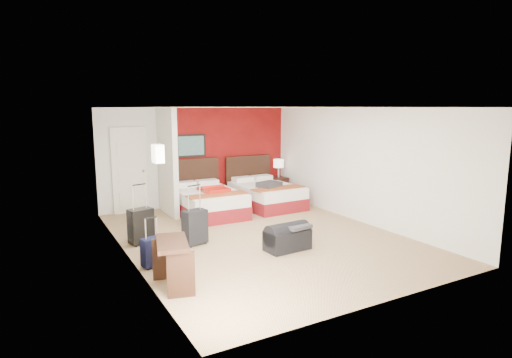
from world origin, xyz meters
TOP-DOWN VIEW (x-y plane):
  - ground at (0.00, 0.00)m, footprint 6.50×6.50m
  - room_walls at (-1.40, 1.42)m, footprint 5.02×6.52m
  - red_accent_panel at (0.75, 3.23)m, footprint 3.50×0.04m
  - partition_wall at (-1.00, 2.61)m, footprint 0.12×1.20m
  - entry_door at (-1.75, 3.20)m, footprint 0.82×0.06m
  - bed_left at (-0.22, 2.09)m, footprint 1.37×1.94m
  - bed_right at (1.41, 2.15)m, footprint 1.39×1.93m
  - red_suitcase_open at (-0.12, 1.99)m, footprint 0.58×0.79m
  - jacket_bundle at (1.31, 1.85)m, footprint 0.64×0.57m
  - nightstand at (2.18, 2.81)m, footprint 0.44×0.44m
  - table_lamp at (2.18, 2.81)m, footprint 0.35×0.35m
  - suitcase_black at (-2.14, 0.67)m, footprint 0.48×0.36m
  - suitcase_charcoal at (-1.28, 0.16)m, footprint 0.47×0.35m
  - suitcase_navy at (-2.27, -0.57)m, footprint 0.36×0.26m
  - duffel_bag at (0.05, -0.91)m, footprint 0.82×0.47m
  - jacket_draped at (0.20, -0.96)m, footprint 0.50×0.44m
  - desk at (-2.23, -1.49)m, footprint 0.60×0.90m

SIDE VIEW (x-z plane):
  - ground at x=0.00m, z-range 0.00..0.00m
  - duffel_bag at x=0.05m, z-range 0.00..0.40m
  - suitcase_navy at x=-2.27m, z-range 0.00..0.45m
  - bed_right at x=1.41m, z-range 0.00..0.56m
  - bed_left at x=-0.22m, z-range 0.00..0.58m
  - nightstand at x=2.18m, z-range 0.00..0.60m
  - suitcase_charcoal at x=-1.28m, z-range 0.00..0.62m
  - suitcase_black at x=-2.14m, z-range 0.00..0.64m
  - desk at x=-2.23m, z-range 0.00..0.68m
  - jacket_draped at x=0.20m, z-range 0.40..0.46m
  - red_suitcase_open at x=-0.12m, z-range 0.58..0.67m
  - jacket_bundle at x=1.31m, z-range 0.56..0.69m
  - table_lamp at x=2.18m, z-range 0.60..1.10m
  - entry_door at x=-1.75m, z-range 0.00..2.05m
  - red_accent_panel at x=0.75m, z-range 0.00..2.50m
  - partition_wall at x=-1.00m, z-range 0.00..2.50m
  - room_walls at x=-1.40m, z-range 0.01..2.51m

